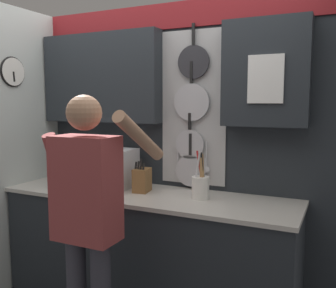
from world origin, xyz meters
TOP-DOWN VIEW (x-y plane):
  - base_cabinet_counter at (0.00, -0.00)m, footprint 2.26×0.66m
  - back_wall_unit at (-0.02, 0.29)m, footprint 2.83×0.22m
  - microwave at (-0.45, 0.03)m, footprint 0.52×0.39m
  - knife_block at (-0.06, 0.03)m, footprint 0.13×0.16m
  - utensil_crock at (0.42, 0.03)m, footprint 0.13×0.13m
  - person at (-0.02, -0.70)m, footprint 0.54×0.60m

SIDE VIEW (x-z plane):
  - base_cabinet_counter at x=0.00m, z-range 0.00..0.94m
  - person at x=-0.02m, z-range 0.16..1.83m
  - knife_block at x=-0.06m, z-range 0.90..1.16m
  - utensil_crock at x=0.42m, z-range 0.86..1.21m
  - microwave at x=-0.45m, z-range 0.94..1.25m
  - back_wall_unit at x=-0.02m, z-range 0.29..2.69m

